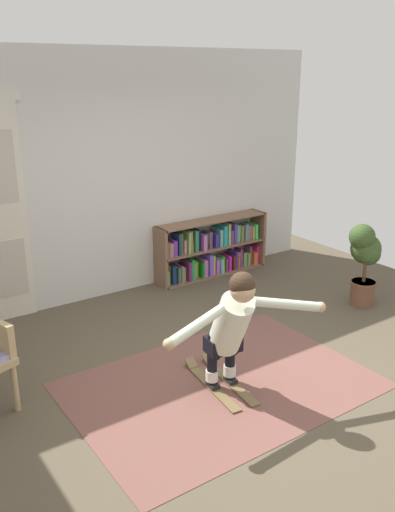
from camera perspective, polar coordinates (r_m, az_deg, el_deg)
The scene contains 7 objects.
ground_plane at distance 5.00m, azimuth 4.90°, elevation -13.12°, with size 7.20×7.20×0.00m, color brown.
back_wall at distance 6.56m, azimuth -9.37°, elevation 8.16°, with size 6.00×0.10×2.90m, color silver.
rug at distance 4.96m, azimuth 2.43°, elevation -13.29°, with size 2.60×1.82×0.01m, color brown.
bookshelf at distance 7.33m, azimuth 1.38°, elevation 0.59°, with size 1.65×0.30×0.77m.
potted_plant at distance 6.65m, azimuth 17.08°, elevation -0.05°, with size 0.42×0.41×0.97m.
skis_pair at distance 4.98m, azimuth 2.25°, elevation -12.93°, with size 0.37×0.91×0.07m.
person_skier at distance 4.50m, azimuth 3.64°, elevation -6.95°, with size 1.48×0.67×1.09m.
Camera 1 is at (-2.74, -3.24, 2.65)m, focal length 38.27 mm.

